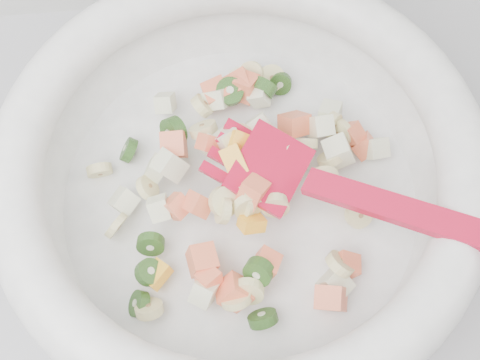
{
  "coord_description": "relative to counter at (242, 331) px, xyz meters",
  "views": [
    {
      "loc": [
        -0.02,
        1.25,
        1.42
      ],
      "look_at": [
        -0.0,
        1.48,
        0.95
      ],
      "focal_mm": 45.0,
      "sensor_mm": 36.0,
      "label": 1
    }
  ],
  "objects": [
    {
      "name": "counter",
      "position": [
        0.0,
        0.0,
        0.0
      ],
      "size": [
        2.0,
        0.6,
        0.9
      ],
      "primitive_type": "cube",
      "color": "#9E9EA4",
      "rests_on": "ground"
    },
    {
      "name": "mixing_bowl",
      "position": [
        0.0,
        0.03,
        0.51
      ],
      "size": [
        0.45,
        0.41,
        0.13
      ],
      "color": "white",
      "rests_on": "counter"
    }
  ]
}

